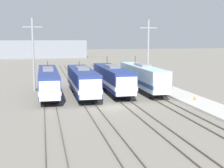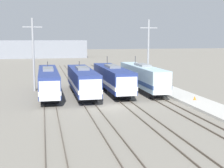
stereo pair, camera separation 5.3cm
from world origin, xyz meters
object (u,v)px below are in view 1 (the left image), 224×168
locomotive_center_right (113,79)px  catenary_tower_left (33,54)px  locomotive_far_left (48,82)px  locomotive_center_left (83,81)px  catenary_tower_right (148,52)px  locomotive_far_right (143,78)px  traffic_cone (195,98)px

locomotive_center_right → catenary_tower_left: size_ratio=1.52×
locomotive_far_left → catenary_tower_left: size_ratio=1.59×
locomotive_center_left → catenary_tower_right: size_ratio=1.45×
locomotive_far_left → locomotive_far_right: 14.76m
locomotive_far_left → traffic_cone: locomotive_far_left is taller
locomotive_center_left → catenary_tower_left: 9.90m
locomotive_center_left → catenary_tower_right: catenary_tower_right is taller
locomotive_center_left → locomotive_center_right: size_ratio=0.95×
locomotive_center_right → locomotive_far_right: bearing=-1.5°
locomotive_center_left → locomotive_far_right: locomotive_far_right is taller
locomotive_far_right → catenary_tower_left: bearing=166.1°
locomotive_center_right → catenary_tower_right: bearing=29.6°
locomotive_far_left → locomotive_center_right: (9.83, 0.73, 0.06)m
locomotive_far_right → locomotive_far_left: bearing=-177.6°
locomotive_center_left → locomotive_center_right: locomotive_center_right is taller
locomotive_far_right → traffic_cone: locomotive_far_right is taller
locomotive_far_left → catenary_tower_right: 18.04m
locomotive_center_left → locomotive_center_right: (4.92, 1.75, 0.01)m
locomotive_far_right → catenary_tower_right: size_ratio=1.53×
locomotive_center_right → locomotive_far_right: 4.92m
locomotive_center_left → locomotive_far_left: bearing=168.3°
locomotive_far_left → catenary_tower_left: catenary_tower_left is taller
locomotive_center_left → locomotive_far_right: (9.83, 1.62, 0.07)m
catenary_tower_left → traffic_cone: bearing=-33.4°
locomotive_far_right → catenary_tower_left: size_ratio=1.53×
locomotive_far_left → locomotive_center_right: locomotive_center_right is taller
catenary_tower_left → catenary_tower_right: bearing=0.0°
catenary_tower_left → traffic_cone: (20.88, -13.79, -5.39)m
locomotive_far_left → locomotive_center_left: size_ratio=1.10×
locomotive_far_right → catenary_tower_left: catenary_tower_left is taller
locomotive_far_right → traffic_cone: 10.54m
catenary_tower_left → traffic_cone: 25.59m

